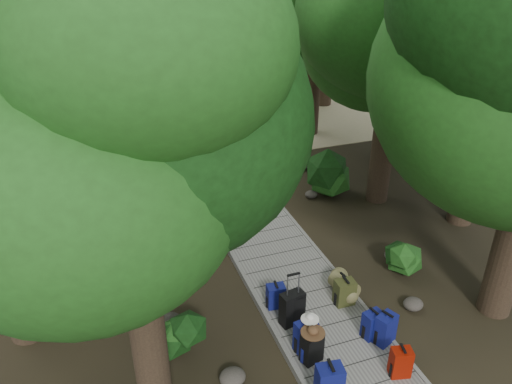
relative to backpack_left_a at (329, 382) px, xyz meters
name	(u,v)px	position (x,y,z in m)	size (l,w,h in m)	color
ground	(268,246)	(0.73, 4.51, -0.51)	(120.00, 120.00, 0.00)	#2D2516
sand_beach	(154,79)	(0.73, 20.51, -0.50)	(40.00, 22.00, 0.02)	tan
boardwalk	(254,224)	(0.73, 5.51, -0.45)	(2.00, 12.00, 0.12)	gray
backpack_left_a	(329,382)	(0.00, 0.00, 0.00)	(0.41, 0.29, 0.78)	#110B68
backpack_left_b	(312,346)	(0.11, 0.84, -0.06)	(0.35, 0.25, 0.65)	black
backpack_left_c	(306,335)	(0.11, 1.09, -0.05)	(0.37, 0.26, 0.68)	#110B68
backpack_left_d	(276,295)	(0.06, 2.36, -0.12)	(0.35, 0.25, 0.53)	#110B68
backpack_right_a	(401,361)	(1.36, 0.06, -0.09)	(0.33, 0.24, 0.60)	#941003
backpack_right_b	(386,328)	(1.53, 0.79, -0.06)	(0.37, 0.26, 0.66)	#110B68
backpack_right_c	(373,323)	(1.40, 0.99, -0.09)	(0.35, 0.25, 0.59)	#110B68
backpack_right_d	(345,291)	(1.36, 1.97, -0.09)	(0.38, 0.28, 0.59)	#3A3B18
duffel_right_khaki	(344,285)	(1.52, 2.25, -0.19)	(0.39, 0.59, 0.39)	brown
suitcase_on_boardwalk	(292,308)	(0.16, 1.81, -0.04)	(0.45, 0.25, 0.69)	black
lone_suitcase_on_sand	(196,123)	(0.99, 12.62, -0.18)	(0.39, 0.22, 0.61)	black
hat_brown	(313,330)	(0.10, 0.82, 0.32)	(0.42, 0.42, 0.13)	#51351E
hat_white	(310,317)	(0.17, 1.10, 0.35)	(0.32, 0.32, 0.11)	silver
kayak	(104,124)	(-2.24, 14.02, -0.31)	(0.77, 3.54, 0.35)	#A4100E
sun_lounger	(264,104)	(4.14, 13.76, -0.15)	(0.68, 2.10, 0.68)	silver
tree_right_b	(497,46)	(5.84, 3.94, 3.96)	(5.00, 5.00, 8.93)	black
tree_right_c	(396,44)	(4.46, 5.70, 3.77)	(4.94, 4.94, 8.56)	black
tree_right_e	(316,20)	(4.90, 10.97, 3.53)	(4.49, 4.49, 8.08)	black
tree_left_a	(130,202)	(-2.56, 0.89, 3.23)	(4.49, 4.49, 7.48)	black
tree_left_c	(44,53)	(-3.53, 7.31, 3.81)	(4.97, 4.97, 8.64)	black
tree_back_d	(27,5)	(-4.38, 18.51, 3.49)	(4.79, 4.79, 7.99)	black
palm_right_a	(283,29)	(3.35, 10.08, 3.47)	(4.66, 4.66, 7.95)	#11380F
palm_right_b	(276,2)	(5.42, 15.83, 3.50)	(4.15, 4.15, 8.02)	#11380F
palm_right_c	(212,19)	(2.87, 16.79, 2.83)	(4.19, 4.19, 6.67)	#11380F
palm_left_a	(47,62)	(-3.69, 11.29, 2.74)	(4.09, 4.09, 6.50)	#11380F
rock_left_a	(232,377)	(-1.29, 0.94, -0.38)	(0.45, 0.41, 0.25)	#4C473F
rock_left_b	(170,320)	(-1.99, 2.68, -0.40)	(0.40, 0.36, 0.22)	#4C473F
rock_left_c	(216,248)	(-0.51, 4.69, -0.38)	(0.45, 0.41, 0.25)	#4C473F
rock_left_d	(147,195)	(-1.60, 7.99, -0.43)	(0.29, 0.26, 0.16)	#4C473F
rock_right_a	(413,304)	(2.66, 1.47, -0.40)	(0.41, 0.37, 0.22)	#4C473F
rock_right_b	(394,255)	(3.25, 3.02, -0.38)	(0.47, 0.42, 0.26)	#4C473F
rock_right_c	(311,194)	(2.77, 6.39, -0.41)	(0.36, 0.32, 0.20)	#4C473F
rock_right_d	(302,163)	(3.35, 8.28, -0.35)	(0.58, 0.53, 0.32)	#4C473F
shrub_left_a	(180,338)	(-1.97, 1.82, -0.09)	(0.94, 0.94, 0.84)	#1D4916
shrub_left_b	(170,236)	(-1.48, 5.14, -0.11)	(0.88, 0.88, 0.79)	#1D4916
shrub_left_c	(112,170)	(-2.40, 9.12, -0.03)	(1.05, 1.05, 0.95)	#1D4916
shrub_right_a	(406,259)	(3.16, 2.49, -0.11)	(0.89, 0.89, 0.80)	#1D4916
shrub_right_b	(327,173)	(3.31, 6.54, 0.09)	(1.32, 1.32, 1.19)	#1D4916
shrub_right_c	(271,135)	(3.09, 10.32, -0.13)	(0.85, 0.85, 0.76)	#1D4916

